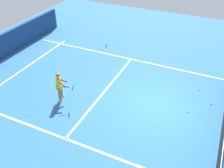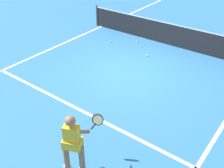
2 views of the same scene
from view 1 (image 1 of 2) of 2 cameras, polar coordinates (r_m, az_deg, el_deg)
ground_plane at (r=12.42m, az=9.56°, el=-4.56°), size 27.61×27.61×0.00m
baseline_marking at (r=15.96m, az=-19.44°, el=3.49°), size 8.54×0.10×0.01m
service_line_marking at (r=13.14m, az=-1.57°, el=-1.49°), size 7.54×0.10×0.01m
sideline_left_marking at (r=15.49m, az=13.66°, el=3.58°), size 0.10×19.24×0.01m
sideline_right_marking at (r=9.86m, az=2.83°, el=-17.32°), size 0.10×19.24×0.01m
tennis_player at (r=12.30m, az=-11.94°, el=-0.37°), size 0.67×1.11×1.55m
tennis_ball_near at (r=12.30m, az=17.03°, el=-6.11°), size 0.07×0.07×0.07m
tennis_ball_mid at (r=13.94m, az=19.40°, el=-1.23°), size 0.07×0.07×0.07m
tennis_ball_far at (r=13.14m, az=21.92°, el=-4.29°), size 0.07×0.07×0.07m
water_bottle at (r=17.60m, az=-1.32°, el=8.98°), size 0.07×0.07×0.24m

